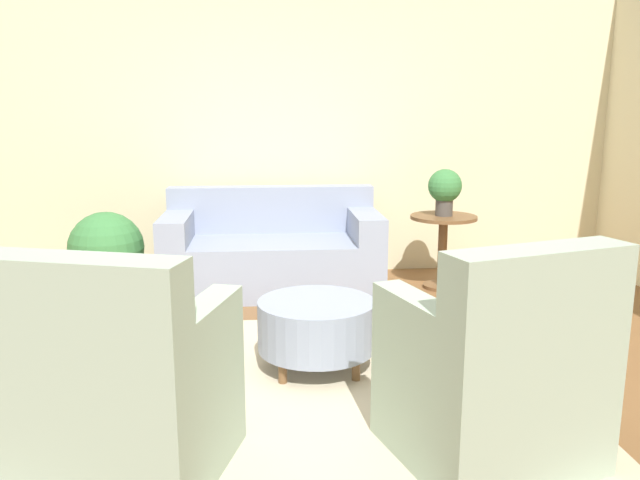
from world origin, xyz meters
name	(u,v)px	position (x,y,z in m)	size (l,w,h in m)	color
ground_plane	(302,389)	(0.00, 0.00, 0.00)	(16.00, 16.00, 0.00)	brown
wall_back	(284,127)	(0.00, 2.72, 1.40)	(9.32, 0.12, 2.80)	beige
rug	(302,388)	(0.00, 0.00, 0.01)	(2.89, 2.40, 0.01)	beige
couch	(272,253)	(-0.13, 2.07, 0.33)	(1.86, 0.92, 0.88)	#8E99B2
armchair_left	(119,392)	(-0.81, -0.80, 0.40)	(0.99, 0.94, 1.02)	#9EB29E
armchair_right	(497,378)	(0.81, -0.80, 0.40)	(0.99, 0.94, 1.02)	#9EB29E
ottoman_table	(316,325)	(0.11, 0.29, 0.28)	(0.71, 0.71, 0.42)	#8E99B2
side_table	(443,238)	(1.36, 1.97, 0.45)	(0.58, 0.58, 0.65)	brown
potted_plant_on_side_table	(445,188)	(1.36, 1.97, 0.89)	(0.29, 0.29, 0.41)	#4C4742
potted_plant_floor	(106,250)	(-1.51, 1.88, 0.42)	(0.61, 0.61, 0.74)	#4C4742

